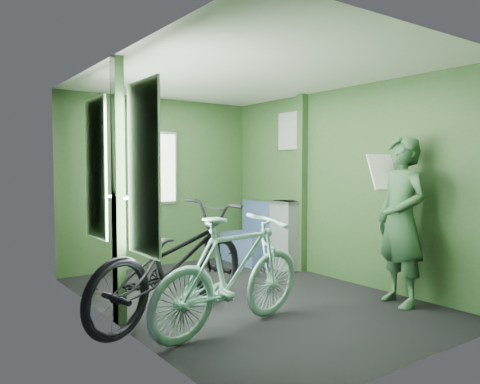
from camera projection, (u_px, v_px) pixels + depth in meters
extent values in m
plane|color=black|center=(246.00, 298.00, 4.87)|extent=(4.00, 4.00, 0.00)
cube|color=silver|center=(246.00, 75.00, 4.75)|extent=(2.80, 4.00, 0.02)
cube|color=#284520|center=(160.00, 183.00, 6.44)|extent=(2.80, 0.02, 2.30)
cube|color=#284520|center=(419.00, 198.00, 3.19)|extent=(2.80, 0.02, 2.30)
cube|color=#284520|center=(114.00, 192.00, 4.00)|extent=(0.02, 4.00, 2.30)
cube|color=#284520|center=(339.00, 185.00, 5.62)|extent=(0.02, 4.00, 2.30)
cube|color=#284520|center=(118.00, 192.00, 4.02)|extent=(0.08, 0.12, 2.30)
cube|color=silver|center=(145.00, 168.00, 3.57)|extent=(0.02, 0.56, 1.34)
cube|color=silver|center=(97.00, 168.00, 4.46)|extent=(0.02, 0.56, 1.34)
cube|color=white|center=(146.00, 99.00, 3.55)|extent=(0.00, 0.12, 0.12)
cube|color=white|center=(97.00, 112.00, 4.44)|extent=(0.00, 0.12, 0.12)
cylinder|color=silver|center=(126.00, 197.00, 4.07)|extent=(0.03, 0.40, 0.03)
cube|color=#284520|center=(302.00, 183.00, 6.08)|extent=(0.10, 0.10, 2.30)
cube|color=white|center=(289.00, 131.00, 6.31)|extent=(0.02, 0.40, 0.50)
cube|color=silver|center=(161.00, 168.00, 6.39)|extent=(0.50, 0.02, 1.00)
imported|color=black|center=(174.00, 319.00, 4.18)|extent=(2.11, 1.40, 1.08)
imported|color=#84C2B4|center=(233.00, 332.00, 3.86)|extent=(1.72, 0.84, 1.04)
imported|color=#2E5433|center=(401.00, 221.00, 4.59)|extent=(0.55, 0.69, 1.66)
cube|color=silver|center=(383.00, 172.00, 4.84)|extent=(0.33, 0.26, 0.37)
cube|color=slate|center=(286.00, 235.00, 6.23)|extent=(0.27, 0.38, 0.91)
cube|color=navy|center=(249.00, 248.00, 6.69)|extent=(0.49, 0.84, 0.41)
cube|color=navy|center=(260.00, 217.00, 6.78)|extent=(0.09, 0.83, 0.46)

